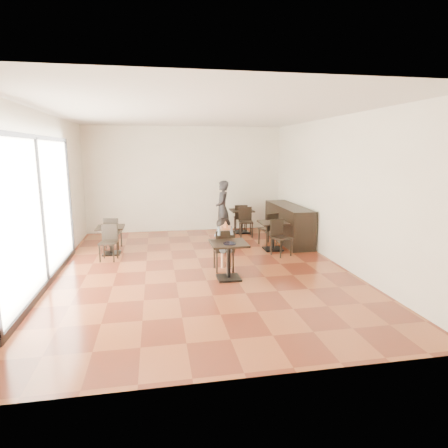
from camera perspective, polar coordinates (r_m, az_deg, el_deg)
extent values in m
cube|color=brown|center=(8.06, -3.41, -6.75)|extent=(6.00, 8.00, 0.01)
cube|color=silver|center=(7.71, -3.69, 16.53)|extent=(6.00, 8.00, 0.01)
cube|color=white|center=(11.68, -5.92, 6.77)|extent=(6.00, 0.01, 3.20)
cube|color=white|center=(3.83, 3.67, -1.97)|extent=(6.00, 0.01, 3.20)
cube|color=white|center=(7.95, -25.61, 3.75)|extent=(0.01, 8.00, 3.20)
cube|color=white|center=(8.61, 16.77, 4.84)|extent=(0.01, 8.00, 3.20)
cube|color=white|center=(7.48, -26.24, 1.76)|extent=(0.04, 4.50, 2.60)
cylinder|color=black|center=(7.10, 0.87, -2.96)|extent=(0.25, 0.25, 0.01)
imported|color=#323135|center=(10.94, -0.24, 2.38)|extent=(0.44, 0.63, 1.62)
cube|color=black|center=(10.44, 9.76, 0.07)|extent=(0.60, 2.40, 1.00)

